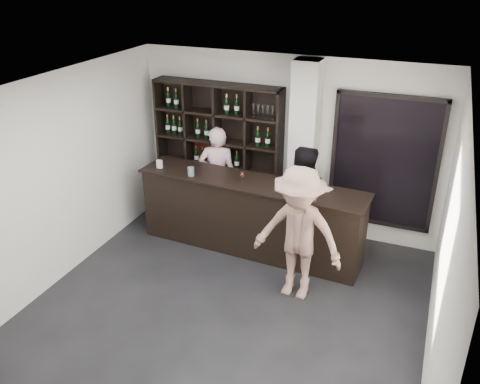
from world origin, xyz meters
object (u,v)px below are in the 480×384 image
at_px(tasting_counter, 250,216).
at_px(taster_black, 300,203).
at_px(customer, 298,234).
at_px(taster_pink, 217,176).
at_px(wine_shelf, 218,154).

distance_m(tasting_counter, taster_black, 0.83).
bearing_deg(taster_black, customer, 88.86).
distance_m(taster_black, customer, 1.00).
relative_size(tasting_counter, taster_black, 1.98).
relative_size(taster_pink, taster_black, 0.96).
bearing_deg(wine_shelf, customer, -41.60).
bearing_deg(tasting_counter, wine_shelf, 140.84).
relative_size(taster_pink, customer, 0.92).
bearing_deg(wine_shelf, tasting_counter, -42.22).
relative_size(wine_shelf, customer, 1.28).
height_order(tasting_counter, customer, customer).
distance_m(wine_shelf, taster_pink, 0.38).
relative_size(taster_black, customer, 0.96).
relative_size(tasting_counter, taster_pink, 2.06).
bearing_deg(customer, tasting_counter, 143.63).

